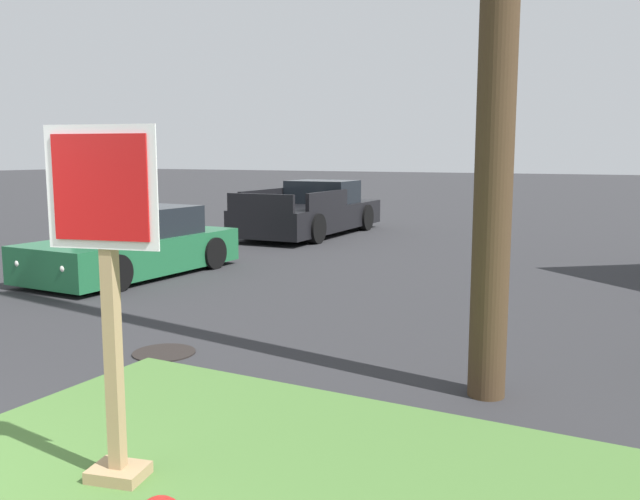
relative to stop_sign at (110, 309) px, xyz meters
The scene contains 4 objects.
stop_sign is the anchor object (origin of this frame).
manhole_cover 3.37m from the stop_sign, 125.61° to the left, with size 0.70×0.70×0.02m, color black.
parked_sedan_green 8.37m from the stop_sign, 132.51° to the left, with size 1.94×4.17×1.25m.
pickup_truck_black 14.54m from the stop_sign, 113.66° to the left, with size 2.36×5.63×1.48m.
Camera 1 is at (4.50, -1.39, 2.21)m, focal length 37.62 mm.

